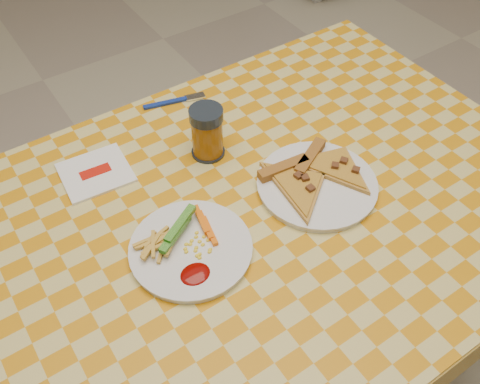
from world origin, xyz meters
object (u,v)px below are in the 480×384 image
drink_glass (207,133)px  plate_left (191,250)px  table (252,232)px  plate_right (317,185)px

drink_glass → plate_left: bearing=-128.4°
table → plate_right: plate_right is taller
table → plate_left: plate_left is taller
table → plate_left: bearing=-172.3°
plate_left → plate_right: (0.30, -0.00, 0.00)m
table → drink_glass: 0.23m
drink_glass → plate_right: bearing=-58.4°
plate_left → drink_glass: bearing=51.6°
table → plate_right: (0.14, -0.02, 0.08)m
plate_left → plate_right: 0.30m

